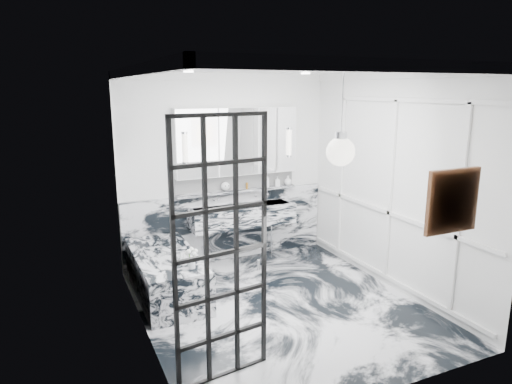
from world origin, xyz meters
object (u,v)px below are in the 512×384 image
trough_sink (242,215)px  mirror_cabinet (237,142)px  bathtub (166,274)px  crittall_door (222,253)px

trough_sink → mirror_cabinet: (-0.00, 0.17, 1.09)m
mirror_cabinet → bathtub: size_ratio=1.15×
bathtub → trough_sink: bearing=26.5°
bathtub → crittall_door: bearing=-87.9°
trough_sink → bathtub: 1.55m
crittall_door → trough_sink: size_ratio=1.49×
mirror_cabinet → bathtub: (-1.32, -0.83, -1.54)m
crittall_door → trough_sink: (1.25, 2.54, -0.46)m
mirror_cabinet → bathtub: bearing=-147.9°
trough_sink → crittall_door: bearing=-116.3°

